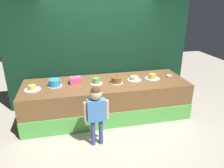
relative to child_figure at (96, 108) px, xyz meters
name	(u,v)px	position (x,y,z in m)	size (l,w,h in m)	color
ground_plane	(112,128)	(0.37, 0.44, -0.74)	(12.00, 12.00, 0.00)	#BCB29E
stage_platform	(106,99)	(0.37, 1.02, -0.35)	(3.58, 1.20, 0.80)	brown
curtain_backdrop	(100,50)	(0.37, 1.71, 0.64)	(4.38, 0.08, 2.76)	#113823
child_figure	(96,108)	(0.00, 0.00, 0.00)	(0.44, 0.20, 1.15)	#3F4C8C
pink_box	(75,80)	(-0.28, 1.11, 0.13)	(0.24, 0.18, 0.14)	#E9568B
donut	(169,76)	(1.90, 1.06, 0.08)	(0.13, 0.13, 0.04)	beige
cake_far_left	(32,88)	(-1.15, 0.95, 0.09)	(0.33, 0.33, 0.14)	white
cake_left	(55,83)	(-0.71, 1.04, 0.13)	(0.30, 0.30, 0.15)	silver
cake_center_left	(96,81)	(0.16, 1.00, 0.11)	(0.27, 0.27, 0.16)	silver
cake_center_right	(117,80)	(0.59, 0.94, 0.12)	(0.28, 0.28, 0.17)	silver
cake_right	(134,79)	(1.03, 1.03, 0.09)	(0.32, 0.32, 0.13)	silver
cake_far_right	(152,77)	(1.46, 1.03, 0.10)	(0.35, 0.35, 0.14)	silver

